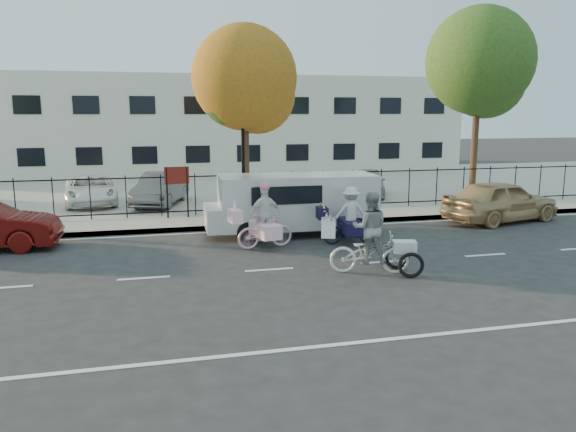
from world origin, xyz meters
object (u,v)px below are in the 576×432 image
object	(u,v)px
zebra_trike	(370,242)
lot_car_b	(91,190)
white_van	(294,202)
gold_sedan	(501,201)
lot_car_c	(160,189)
lot_car_d	(368,182)
unicorn_bike	(264,224)
bull_bike	(350,221)
lamppost	(243,132)

from	to	relation	value
zebra_trike	lot_car_b	bearing A→B (deg)	50.25
zebra_trike	white_van	xyz separation A→B (m)	(-0.68, 4.63, 0.28)
white_van	gold_sedan	bearing A→B (deg)	4.05
lot_car_c	lot_car_d	size ratio (longest dim) A/B	1.11
lot_car_d	lot_car_b	bearing A→B (deg)	-161.14
unicorn_bike	lot_car_c	size ratio (longest dim) A/B	0.49
unicorn_bike	lot_car_b	size ratio (longest dim) A/B	0.46
white_van	lot_car_d	size ratio (longest dim) A/B	1.51
bull_bike	gold_sedan	distance (m)	6.61
gold_sedan	lot_car_c	world-z (taller)	gold_sedan
lamppost	lot_car_c	size ratio (longest dim) A/B	1.09
white_van	lot_car_b	size ratio (longest dim) A/B	1.29
bull_bike	white_van	size ratio (longest dim) A/B	0.34
lot_car_b	lot_car_c	size ratio (longest dim) A/B	1.06
gold_sedan	lot_car_b	size ratio (longest dim) A/B	1.05
zebra_trike	lot_car_b	distance (m)	13.67
lamppost	unicorn_bike	xyz separation A→B (m)	(-0.17, -4.56, -2.41)
white_van	lot_car_d	distance (m)	8.09
zebra_trike	white_van	world-z (taller)	zebra_trike
zebra_trike	unicorn_bike	size ratio (longest dim) A/B	1.20
bull_bike	white_van	world-z (taller)	white_van
bull_bike	lot_car_c	xyz separation A→B (m)	(-5.25, 7.65, 0.12)
zebra_trike	unicorn_bike	distance (m)	3.65
gold_sedan	zebra_trike	bearing A→B (deg)	111.65
bull_bike	lot_car_c	world-z (taller)	bull_bike
lamppost	unicorn_bike	bearing A→B (deg)	-92.16
lamppost	lot_car_b	distance (m)	7.22
zebra_trike	lot_car_c	size ratio (longest dim) A/B	0.58
gold_sedan	bull_bike	bearing A→B (deg)	93.06
lot_car_b	lot_car_d	distance (m)	11.77
lot_car_b	zebra_trike	bearing A→B (deg)	-63.89
bull_bike	lot_car_d	bearing A→B (deg)	-19.58
bull_bike	gold_sedan	world-z (taller)	bull_bike
lamppost	bull_bike	xyz separation A→B (m)	(2.37, -4.63, -2.43)
lot_car_c	zebra_trike	bearing A→B (deg)	-49.07
zebra_trike	lot_car_d	world-z (taller)	zebra_trike
unicorn_bike	gold_sedan	xyz separation A→B (m)	(8.87, 1.83, 0.05)
lot_car_d	zebra_trike	bearing A→B (deg)	-90.24
lot_car_b	lot_car_d	xyz separation A→B (m)	(11.76, -0.53, 0.03)
white_van	zebra_trike	bearing A→B (deg)	-79.73
lot_car_b	lot_car_d	world-z (taller)	lot_car_d
bull_bike	lot_car_c	bearing A→B (deg)	40.20
zebra_trike	unicorn_bike	bearing A→B (deg)	50.01
lamppost	white_van	xyz separation A→B (m)	(1.11, -3.00, -2.07)
gold_sedan	lot_car_d	distance (m)	6.57
zebra_trike	bull_bike	world-z (taller)	zebra_trike
white_van	gold_sedan	xyz separation A→B (m)	(7.58, 0.28, -0.30)
white_van	lot_car_b	world-z (taller)	white_van
unicorn_bike	lot_car_d	xyz separation A→B (m)	(6.32, 7.89, 0.05)
lot_car_d	white_van	bearing A→B (deg)	-107.04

